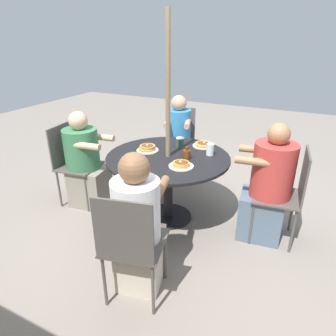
{
  "coord_description": "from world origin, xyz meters",
  "views": [
    {
      "loc": [
        -1.25,
        2.56,
        1.87
      ],
      "look_at": [
        0.0,
        0.0,
        0.6
      ],
      "focal_mm": 32.0,
      "sensor_mm": 36.0,
      "label": 1
    }
  ],
  "objects": [
    {
      "name": "patio_table",
      "position": [
        0.0,
        0.0,
        0.62
      ],
      "size": [
        1.27,
        1.27,
        0.73
      ],
      "color": "black",
      "rests_on": "ground"
    },
    {
      "name": "pancake_plate_c",
      "position": [
        -0.23,
        -0.44,
        0.75
      ],
      "size": [
        0.24,
        0.24,
        0.05
      ],
      "color": "silver",
      "rests_on": "patio_table"
    },
    {
      "name": "patio_chair_east",
      "position": [
        -1.17,
        -0.13,
        0.54
      ],
      "size": [
        0.48,
        0.48,
        0.94
      ],
      "rotation": [
        0.0,
        0.0,
        -1.46
      ],
      "color": "#514C47",
      "rests_on": "ground"
    },
    {
      "name": "diner_south",
      "position": [
        0.31,
        -0.95,
        0.54
      ],
      "size": [
        0.44,
        0.51,
        1.16
      ],
      "rotation": [
        0.0,
        0.0,
        0.32
      ],
      "color": "#3D3D42",
      "rests_on": "ground"
    },
    {
      "name": "coffee_cup",
      "position": [
        0.0,
        -0.3,
        0.79
      ],
      "size": [
        0.09,
        0.09,
        0.11
      ],
      "color": "#33513D",
      "rests_on": "patio_table"
    },
    {
      "name": "drinking_glass_a",
      "position": [
        -0.37,
        -0.22,
        0.79
      ],
      "size": [
        0.08,
        0.08,
        0.12
      ],
      "primitive_type": "cylinder",
      "color": "silver",
      "rests_on": "patio_table"
    },
    {
      "name": "diner_east",
      "position": [
        -0.99,
        -0.11,
        0.53
      ],
      "size": [
        0.55,
        0.43,
        1.17
      ],
      "rotation": [
        0.0,
        0.0,
        -1.46
      ],
      "color": "slate",
      "rests_on": "ground"
    },
    {
      "name": "ground_plane",
      "position": [
        0.0,
        0.0,
        0.0
      ],
      "size": [
        12.0,
        12.0,
        0.0
      ],
      "primitive_type": "plane",
      "color": "gray"
    },
    {
      "name": "patio_chair_north",
      "position": [
        -0.27,
        1.15,
        0.54
      ],
      "size": [
        0.52,
        0.52,
        0.94
      ],
      "rotation": [
        0.0,
        0.0,
        -2.91
      ],
      "color": "#514C47",
      "rests_on": "ground"
    },
    {
      "name": "pancake_plate_a",
      "position": [
        0.27,
        -0.04,
        0.76
      ],
      "size": [
        0.24,
        0.24,
        0.07
      ],
      "color": "silver",
      "rests_on": "patio_table"
    },
    {
      "name": "diner_west",
      "position": [
        0.99,
        0.14,
        0.5
      ],
      "size": [
        0.55,
        0.44,
        1.12
      ],
      "rotation": [
        0.0,
        0.0,
        -4.57
      ],
      "color": "gray",
      "rests_on": "ground"
    },
    {
      "name": "patio_chair_south",
      "position": [
        0.37,
        -1.12,
        0.54
      ],
      "size": [
        0.54,
        0.54,
        0.94
      ],
      "rotation": [
        0.0,
        0.0,
        0.32
      ],
      "color": "#514C47",
      "rests_on": "ground"
    },
    {
      "name": "patio_chair_west",
      "position": [
        1.17,
        0.16,
        0.54
      ],
      "size": [
        0.49,
        0.49,
        0.94
      ],
      "rotation": [
        0.0,
        0.0,
        -4.57
      ],
      "color": "#514C47",
      "rests_on": "ground"
    },
    {
      "name": "syrup_bottle",
      "position": [
        -0.2,
        -0.02,
        0.78
      ],
      "size": [
        0.09,
        0.07,
        0.13
      ],
      "color": "#602D0F",
      "rests_on": "patio_table"
    },
    {
      "name": "pancake_plate_b",
      "position": [
        -0.23,
        0.19,
        0.75
      ],
      "size": [
        0.24,
        0.24,
        0.06
      ],
      "color": "silver",
      "rests_on": "patio_table"
    },
    {
      "name": "umbrella_pole",
      "position": [
        0.0,
        0.0,
        1.04
      ],
      "size": [
        0.05,
        0.05,
        2.09
      ],
      "primitive_type": "cylinder",
      "color": "#846B4C",
      "rests_on": "ground"
    },
    {
      "name": "diner_north",
      "position": [
        -0.23,
        0.98,
        0.53
      ],
      "size": [
        0.44,
        0.54,
        1.16
      ],
      "rotation": [
        0.0,
        0.0,
        -2.91
      ],
      "color": "beige",
      "rests_on": "ground"
    }
  ]
}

